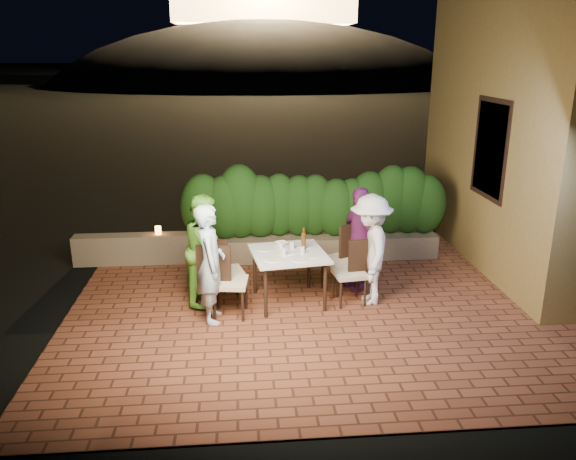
{
  "coord_description": "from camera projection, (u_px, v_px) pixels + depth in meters",
  "views": [
    {
      "loc": [
        -1.08,
        -6.85,
        3.43
      ],
      "look_at": [
        -0.43,
        0.62,
        1.05
      ],
      "focal_mm": 35.0,
      "sensor_mm": 36.0,
      "label": 1
    }
  ],
  "objects": [
    {
      "name": "beer_bottle",
      "position": [
        304.0,
        239.0,
        7.92
      ],
      "size": [
        0.06,
        0.06,
        0.33
      ],
      "primitive_type": null,
      "color": "#4C2B0C",
      "rests_on": "dining_table"
    },
    {
      "name": "glass_sw",
      "position": [
        281.0,
        246.0,
        7.97
      ],
      "size": [
        0.06,
        0.06,
        0.11
      ],
      "primitive_type": "cylinder",
      "color": "silver",
      "rests_on": "dining_table"
    },
    {
      "name": "bowl",
      "position": [
        281.0,
        244.0,
        8.16
      ],
      "size": [
        0.23,
        0.23,
        0.04
      ],
      "primitive_type": "imported",
      "rotation": [
        0.0,
        0.0,
        0.33
      ],
      "color": "white",
      "rests_on": "dining_table"
    },
    {
      "name": "chair_left_front",
      "position": [
        230.0,
        281.0,
        7.53
      ],
      "size": [
        0.52,
        0.52,
        1.0
      ],
      "primitive_type": null,
      "rotation": [
        0.0,
        0.0,
        -0.13
      ],
      "color": "black",
      "rests_on": "ground"
    },
    {
      "name": "hedge",
      "position": [
        316.0,
        205.0,
        9.54
      ],
      "size": [
        4.0,
        0.7,
        1.1
      ],
      "primitive_type": null,
      "color": "#183E10",
      "rests_on": "planter"
    },
    {
      "name": "plate_nw",
      "position": [
        273.0,
        259.0,
        7.58
      ],
      "size": [
        0.24,
        0.24,
        0.01
      ],
      "primitive_type": "cylinder",
      "color": "white",
      "rests_on": "dining_table"
    },
    {
      "name": "plate_ne",
      "position": [
        310.0,
        256.0,
        7.72
      ],
      "size": [
        0.22,
        0.22,
        0.01
      ],
      "primitive_type": "cylinder",
      "color": "white",
      "rests_on": "dining_table"
    },
    {
      "name": "diner_white",
      "position": [
        370.0,
        250.0,
        7.84
      ],
      "size": [
        0.7,
        1.09,
        1.58
      ],
      "primitive_type": "imported",
      "rotation": [
        0.0,
        0.0,
        -1.69
      ],
      "color": "silver",
      "rests_on": "ground"
    },
    {
      "name": "diner_blue",
      "position": [
        210.0,
        264.0,
        7.3
      ],
      "size": [
        0.41,
        0.6,
        1.6
      ],
      "primitive_type": "imported",
      "rotation": [
        0.0,
        0.0,
        1.61
      ],
      "color": "silver",
      "rests_on": "ground"
    },
    {
      "name": "plate_front",
      "position": [
        300.0,
        259.0,
        7.59
      ],
      "size": [
        0.24,
        0.24,
        0.01
      ],
      "primitive_type": "cylinder",
      "color": "white",
      "rests_on": "dining_table"
    },
    {
      "name": "glass_ne",
      "position": [
        302.0,
        250.0,
        7.79
      ],
      "size": [
        0.06,
        0.06,
        0.11
      ],
      "primitive_type": "cylinder",
      "color": "silver",
      "rests_on": "dining_table"
    },
    {
      "name": "parapet",
      "position": [
        141.0,
        249.0,
        9.51
      ],
      "size": [
        2.2,
        0.3,
        0.5
      ],
      "primitive_type": "cube",
      "color": "#746449",
      "rests_on": "ground"
    },
    {
      "name": "chair_left_back",
      "position": [
        227.0,
        270.0,
        7.98
      ],
      "size": [
        0.52,
        0.52,
        0.93
      ],
      "primitive_type": null,
      "rotation": [
        0.0,
        0.0,
        0.23
      ],
      "color": "black",
      "rests_on": "ground"
    },
    {
      "name": "window_pane",
      "position": [
        492.0,
        149.0,
        8.68
      ],
      "size": [
        0.08,
        1.0,
        1.4
      ],
      "primitive_type": "cube",
      "color": "black",
      "rests_on": "building_wall"
    },
    {
      "name": "hill",
      "position": [
        265.0,
        119.0,
        65.99
      ],
      "size": [
        52.0,
        40.0,
        22.0
      ],
      "primitive_type": "ellipsoid",
      "color": "black",
      "rests_on": "ground"
    },
    {
      "name": "window_frame",
      "position": [
        491.0,
        149.0,
        8.68
      ],
      "size": [
        0.06,
        1.15,
        1.55
      ],
      "primitive_type": "cube",
      "color": "black",
      "rests_on": "building_wall"
    },
    {
      "name": "chair_right_back",
      "position": [
        341.0,
        259.0,
        8.33
      ],
      "size": [
        0.63,
        0.63,
        1.01
      ],
      "primitive_type": null,
      "rotation": [
        0.0,
        0.0,
        3.61
      ],
      "color": "black",
      "rests_on": "ground"
    },
    {
      "name": "diner_purple",
      "position": [
        359.0,
        238.0,
        8.35
      ],
      "size": [
        0.66,
        0.99,
        1.57
      ],
      "primitive_type": "imported",
      "rotation": [
        0.0,
        0.0,
        -1.23
      ],
      "color": "#74266A",
      "rests_on": "ground"
    },
    {
      "name": "terrace_floor",
      "position": [
        318.0,
        306.0,
        8.13
      ],
      "size": [
        7.0,
        6.0,
        0.15
      ],
      "primitive_type": "cube",
      "color": "brown",
      "rests_on": "ground"
    },
    {
      "name": "plate_se",
      "position": [
        305.0,
        246.0,
        8.1
      ],
      "size": [
        0.22,
        0.22,
        0.01
      ],
      "primitive_type": "cylinder",
      "color": "white",
      "rests_on": "dining_table"
    },
    {
      "name": "diner_green",
      "position": [
        206.0,
        249.0,
        7.87
      ],
      "size": [
        0.79,
        0.9,
        1.58
      ],
      "primitive_type": "imported",
      "rotation": [
        0.0,
        0.0,
        1.29
      ],
      "color": "#80E347",
      "rests_on": "ground"
    },
    {
      "name": "building_wall",
      "position": [
        529.0,
        112.0,
        9.07
      ],
      "size": [
        1.6,
        5.0,
        5.0
      ],
      "primitive_type": "cube",
      "color": "olive",
      "rests_on": "ground"
    },
    {
      "name": "ground",
      "position": [
        323.0,
        318.0,
        7.64
      ],
      "size": [
        400.0,
        400.0,
        0.0
      ],
      "primitive_type": "plane",
      "color": "black",
      "rests_on": "ground"
    },
    {
      "name": "plate_sw",
      "position": [
        265.0,
        249.0,
        7.98
      ],
      "size": [
        0.21,
        0.21,
        0.01
      ],
      "primitive_type": "cylinder",
      "color": "white",
      "rests_on": "dining_table"
    },
    {
      "name": "glass_se",
      "position": [
        292.0,
        245.0,
        7.99
      ],
      "size": [
        0.06,
        0.06,
        0.11
      ],
      "primitive_type": "cylinder",
      "color": "silver",
      "rests_on": "dining_table"
    },
    {
      "name": "parapet_lamp",
      "position": [
        158.0,
        230.0,
        9.44
      ],
      "size": [
        0.1,
        0.1,
        0.14
      ],
      "primitive_type": "cylinder",
      "color": "orange",
      "rests_on": "parapet"
    },
    {
      "name": "dining_table",
      "position": [
        289.0,
        277.0,
        7.97
      ],
      "size": [
        1.14,
        1.14,
        0.75
      ],
      "primitive_type": null,
      "rotation": [
        0.0,
        0.0,
        0.15
      ],
      "color": "white",
      "rests_on": "ground"
    },
    {
      "name": "plate_centre",
      "position": [
        287.0,
        252.0,
        7.85
      ],
      "size": [
        0.23,
        0.23,
        0.01
      ],
      "primitive_type": "cylinder",
      "color": "white",
      "rests_on": "dining_table"
    },
    {
      "name": "chair_right_front",
      "position": [
        350.0,
        272.0,
        7.92
      ],
      "size": [
        0.49,
        0.49,
        0.94
      ],
      "primitive_type": null,
      "rotation": [
        0.0,
        0.0,
        3.28
      ],
      "color": "black",
      "rests_on": "ground"
    },
    {
      "name": "glass_nw",
      "position": [
        284.0,
        252.0,
        7.71
      ],
      "size": [
        0.07,
        0.07,
        0.12
      ],
      "primitive_type": "cylinder",
      "color": "silver",
      "rests_on": "dining_table"
    },
    {
      "name": "planter",
      "position": [
        316.0,
        246.0,
        9.77
      ],
      "size": [
        4.2,
        0.55,
        0.4
      ],
      "primitive_type": "cube",
      "color": "#746449",
      "rests_on": "ground"
    }
  ]
}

